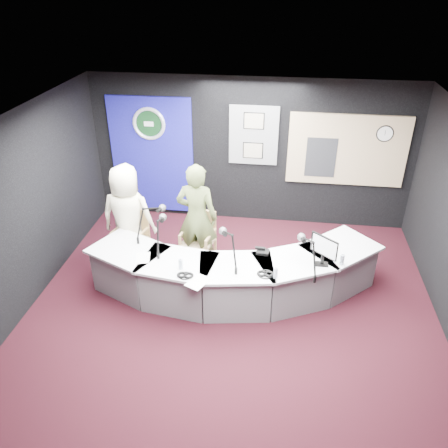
# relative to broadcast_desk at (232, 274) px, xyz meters

# --- Properties ---
(ground) EXTENTS (6.00, 6.00, 0.00)m
(ground) POSITION_rel_broadcast_desk_xyz_m (0.05, -0.55, -0.38)
(ground) COLOR black
(ground) RESTS_ON ground
(ceiling) EXTENTS (6.00, 6.00, 0.02)m
(ceiling) POSITION_rel_broadcast_desk_xyz_m (0.05, -0.55, 2.42)
(ceiling) COLOR silver
(ceiling) RESTS_ON ground
(wall_back) EXTENTS (6.00, 0.02, 2.80)m
(wall_back) POSITION_rel_broadcast_desk_xyz_m (0.05, 2.45, 1.02)
(wall_back) COLOR black
(wall_back) RESTS_ON ground
(wall_front) EXTENTS (6.00, 0.02, 2.80)m
(wall_front) POSITION_rel_broadcast_desk_xyz_m (0.05, -3.55, 1.02)
(wall_front) COLOR black
(wall_front) RESTS_ON ground
(wall_left) EXTENTS (0.02, 6.00, 2.80)m
(wall_left) POSITION_rel_broadcast_desk_xyz_m (-2.95, -0.55, 1.02)
(wall_left) COLOR black
(wall_left) RESTS_ON ground
(broadcast_desk) EXTENTS (4.50, 1.90, 0.75)m
(broadcast_desk) POSITION_rel_broadcast_desk_xyz_m (0.00, 0.00, 0.00)
(broadcast_desk) COLOR silver
(broadcast_desk) RESTS_ON ground
(backdrop_panel) EXTENTS (1.60, 0.05, 2.30)m
(backdrop_panel) POSITION_rel_broadcast_desk_xyz_m (-1.85, 2.42, 0.88)
(backdrop_panel) COLOR navy
(backdrop_panel) RESTS_ON wall_back
(agency_seal) EXTENTS (0.63, 0.07, 0.63)m
(agency_seal) POSITION_rel_broadcast_desk_xyz_m (-1.85, 2.38, 1.52)
(agency_seal) COLOR silver
(agency_seal) RESTS_ON backdrop_panel
(seal_center) EXTENTS (0.48, 0.01, 0.48)m
(seal_center) POSITION_rel_broadcast_desk_xyz_m (-1.85, 2.38, 1.52)
(seal_center) COLOR black
(seal_center) RESTS_ON backdrop_panel
(pinboard) EXTENTS (0.90, 0.04, 1.10)m
(pinboard) POSITION_rel_broadcast_desk_xyz_m (0.10, 2.42, 1.38)
(pinboard) COLOR slate
(pinboard) RESTS_ON wall_back
(framed_photo_upper) EXTENTS (0.34, 0.02, 0.27)m
(framed_photo_upper) POSITION_rel_broadcast_desk_xyz_m (0.10, 2.39, 1.65)
(framed_photo_upper) COLOR gray
(framed_photo_upper) RESTS_ON pinboard
(framed_photo_lower) EXTENTS (0.34, 0.02, 0.27)m
(framed_photo_lower) POSITION_rel_broadcast_desk_xyz_m (0.10, 2.39, 1.09)
(framed_photo_lower) COLOR gray
(framed_photo_lower) RESTS_ON pinboard
(booth_window_frame) EXTENTS (2.12, 0.06, 1.32)m
(booth_window_frame) POSITION_rel_broadcast_desk_xyz_m (1.80, 2.42, 1.18)
(booth_window_frame) COLOR tan
(booth_window_frame) RESTS_ON wall_back
(booth_glow) EXTENTS (2.00, 0.02, 1.20)m
(booth_glow) POSITION_rel_broadcast_desk_xyz_m (1.80, 2.41, 1.18)
(booth_glow) COLOR beige
(booth_glow) RESTS_ON booth_window_frame
(equipment_rack) EXTENTS (0.55, 0.02, 0.75)m
(equipment_rack) POSITION_rel_broadcast_desk_xyz_m (1.35, 2.39, 1.03)
(equipment_rack) COLOR black
(equipment_rack) RESTS_ON booth_window_frame
(wall_clock) EXTENTS (0.28, 0.01, 0.28)m
(wall_clock) POSITION_rel_broadcast_desk_xyz_m (2.40, 2.39, 1.52)
(wall_clock) COLOR white
(wall_clock) RESTS_ON booth_window_frame
(armchair_left) EXTENTS (0.74, 0.74, 1.07)m
(armchair_left) POSITION_rel_broadcast_desk_xyz_m (-1.78, 0.61, 0.16)
(armchair_left) COLOR #9D7C48
(armchair_left) RESTS_ON ground
(armchair_right) EXTENTS (0.61, 0.61, 0.92)m
(armchair_right) POSITION_rel_broadcast_desk_xyz_m (-0.65, 0.70, 0.08)
(armchair_right) COLOR #9D7C48
(armchair_right) RESTS_ON ground
(draped_jacket) EXTENTS (0.51, 0.23, 0.70)m
(draped_jacket) POSITION_rel_broadcast_desk_xyz_m (-1.87, 0.85, 0.24)
(draped_jacket) COLOR slate
(draped_jacket) RESTS_ON armchair_left
(person_man) EXTENTS (0.88, 0.57, 1.80)m
(person_man) POSITION_rel_broadcast_desk_xyz_m (-1.78, 0.61, 0.52)
(person_man) COLOR #EFE6BF
(person_man) RESTS_ON ground
(person_woman) EXTENTS (0.71, 0.51, 1.84)m
(person_woman) POSITION_rel_broadcast_desk_xyz_m (-0.65, 0.70, 0.55)
(person_woman) COLOR #4F5B2F
(person_woman) RESTS_ON ground
(computer_monitor) EXTENTS (0.39, 0.33, 0.33)m
(computer_monitor) POSITION_rel_broadcast_desk_xyz_m (1.31, -0.11, 0.70)
(computer_monitor) COLOR black
(computer_monitor) RESTS_ON broadcast_desk
(desk_phone) EXTENTS (0.19, 0.16, 0.04)m
(desk_phone) POSITION_rel_broadcast_desk_xyz_m (0.45, 0.07, 0.40)
(desk_phone) COLOR black
(desk_phone) RESTS_ON broadcast_desk
(headphones_near) EXTENTS (0.24, 0.24, 0.04)m
(headphones_near) POSITION_rel_broadcast_desk_xyz_m (0.52, -0.46, 0.39)
(headphones_near) COLOR black
(headphones_near) RESTS_ON broadcast_desk
(headphones_far) EXTENTS (0.20, 0.20, 0.03)m
(headphones_far) POSITION_rel_broadcast_desk_xyz_m (-0.57, -0.64, 0.39)
(headphones_far) COLOR black
(headphones_far) RESTS_ON broadcast_desk
(paper_stack) EXTENTS (0.26, 0.33, 0.00)m
(paper_stack) POSITION_rel_broadcast_desk_xyz_m (-1.27, -0.29, 0.38)
(paper_stack) COLOR white
(paper_stack) RESTS_ON broadcast_desk
(notepad) EXTENTS (0.35, 0.39, 0.00)m
(notepad) POSITION_rel_broadcast_desk_xyz_m (-0.37, -0.75, 0.38)
(notepad) COLOR white
(notepad) RESTS_ON broadcast_desk
(boom_mic_a) EXTENTS (0.38, 0.68, 0.60)m
(boom_mic_a) POSITION_rel_broadcast_desk_xyz_m (-1.33, 0.36, 0.68)
(boom_mic_a) COLOR black
(boom_mic_a) RESTS_ON broadcast_desk
(boom_mic_b) EXTENTS (0.19, 0.74, 0.60)m
(boom_mic_b) POSITION_rel_broadcast_desk_xyz_m (-1.08, 0.04, 0.68)
(boom_mic_b) COLOR black
(boom_mic_b) RESTS_ON broadcast_desk
(boom_mic_c) EXTENTS (0.38, 0.68, 0.60)m
(boom_mic_c) POSITION_rel_broadcast_desk_xyz_m (-0.01, -0.22, 0.68)
(boom_mic_c) COLOR black
(boom_mic_c) RESTS_ON broadcast_desk
(boom_mic_d) EXTENTS (0.31, 0.71, 0.60)m
(boom_mic_d) POSITION_rel_broadcast_desk_xyz_m (1.09, -0.25, 0.68)
(boom_mic_d) COLOR black
(boom_mic_d) RESTS_ON broadcast_desk
(water_bottles) EXTENTS (2.31, 0.51, 0.18)m
(water_bottles) POSITION_rel_broadcast_desk_xyz_m (0.46, -0.28, 0.46)
(water_bottles) COLOR silver
(water_bottles) RESTS_ON broadcast_desk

